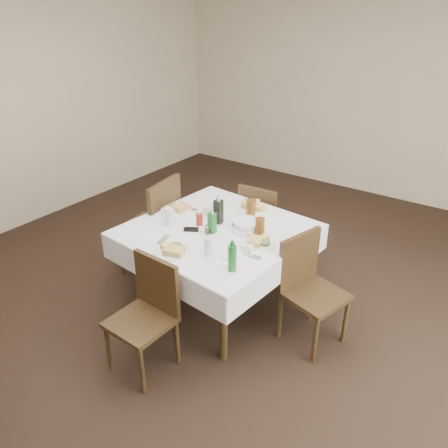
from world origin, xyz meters
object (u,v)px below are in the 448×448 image
object	(u,v)px
chair_south	(149,308)
coffee_mug	(207,211)
chair_north	(261,220)
bread_basket	(247,226)
oil_cruet_dark	(218,211)
ketchup_bottle	(199,218)
water_n	(220,203)
dining_table	(217,237)
water_e	(259,222)
water_w	(170,217)
oil_cruet_green	(212,222)
chair_west	(156,221)
green_bottle	(232,258)
chair_east	(307,282)
water_s	(209,246)

from	to	relation	value
chair_south	coffee_mug	distance (m)	1.08
chair_north	bread_basket	bearing A→B (deg)	-68.67
chair_south	coffee_mug	world-z (taller)	chair_south
oil_cruet_dark	ketchup_bottle	world-z (taller)	oil_cruet_dark
ketchup_bottle	water_n	bearing A→B (deg)	96.22
chair_south	bread_basket	bearing A→B (deg)	78.62
dining_table	oil_cruet_dark	xyz separation A→B (m)	(-0.05, 0.09, 0.19)
ketchup_bottle	water_e	bearing A→B (deg)	25.84
water_n	chair_south	bearing A→B (deg)	-79.47
water_n	coffee_mug	bearing A→B (deg)	-95.57
water_n	bread_basket	distance (m)	0.46
water_w	coffee_mug	bearing A→B (deg)	65.25
dining_table	oil_cruet_green	xyz separation A→B (m)	(0.01, -0.08, 0.18)
water_w	chair_west	bearing A→B (deg)	149.11
bread_basket	green_bottle	bearing A→B (deg)	-66.64
ketchup_bottle	green_bottle	bearing A→B (deg)	-33.88
chair_south	chair_west	size ratio (longest dim) A/B	0.86
chair_east	green_bottle	distance (m)	0.73
bread_basket	ketchup_bottle	size ratio (longest dim) A/B	1.96
water_w	chair_north	bearing A→B (deg)	73.01
chair_north	bread_basket	world-z (taller)	chair_north
bread_basket	water_e	bearing A→B (deg)	42.12
water_s	chair_south	bearing A→B (deg)	-109.82
chair_south	coffee_mug	size ratio (longest dim) A/B	6.92
green_bottle	water_w	bearing A→B (deg)	161.70
water_n	ketchup_bottle	world-z (taller)	same
chair_east	water_e	world-z (taller)	water_e
chair_east	water_n	distance (m)	1.08
water_w	oil_cruet_green	size ratio (longest dim) A/B	0.65
water_n	coffee_mug	distance (m)	0.17
dining_table	oil_cruet_dark	distance (m)	0.22
chair_south	ketchup_bottle	distance (m)	0.91
chair_south	chair_north	bearing A→B (deg)	92.63
water_s	oil_cruet_green	world-z (taller)	oil_cruet_green
water_s	ketchup_bottle	size ratio (longest dim) A/B	1.12
chair_north	ketchup_bottle	distance (m)	0.92
chair_east	ketchup_bottle	size ratio (longest dim) A/B	7.02
ketchup_bottle	oil_cruet_green	bearing A→B (deg)	-16.82
dining_table	chair_west	xyz separation A→B (m)	(-0.78, 0.07, -0.11)
chair_east	chair_north	bearing A→B (deg)	139.39
water_e	ketchup_bottle	size ratio (longest dim) A/B	1.03
bread_basket	water_w	bearing A→B (deg)	-152.84
chair_south	chair_east	size ratio (longest dim) A/B	0.97
ketchup_bottle	coffee_mug	bearing A→B (deg)	106.65
chair_west	green_bottle	size ratio (longest dim) A/B	4.33
chair_west	water_e	bearing A→B (deg)	6.18
water_s	bread_basket	bearing A→B (deg)	87.73
water_w	water_n	bearing A→B (deg)	71.30
chair_north	coffee_mug	xyz separation A→B (m)	(-0.16, -0.67, 0.31)
chair_east	water_n	bearing A→B (deg)	166.88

